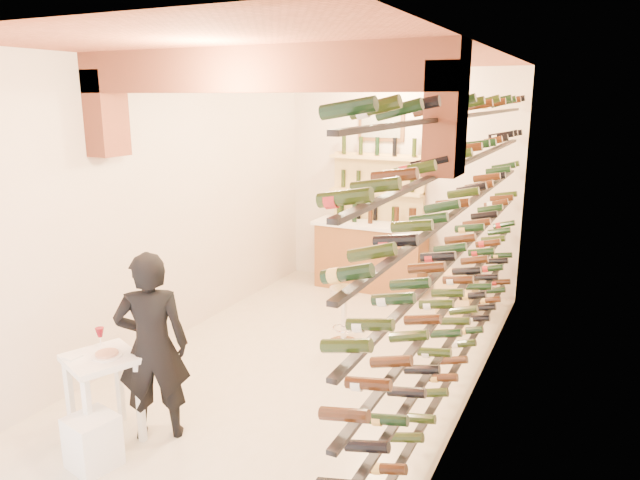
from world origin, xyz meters
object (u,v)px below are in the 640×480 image
Objects in this scene: white_stool at (93,442)px; chrome_barstool at (344,312)px; back_counter at (371,254)px; crate_lower at (456,303)px; person at (152,347)px; wine_rack at (456,238)px; tasting_table at (102,371)px.

chrome_barstool reaches higher than white_stool.
crate_lower is (1.39, -0.45, -0.40)m from back_counter.
person is at bearing -92.68° from back_counter.
back_counter is 3.79× the size of crate_lower.
back_counter reaches higher than crate_lower.
wine_rack reaches higher than white_stool.
wine_rack is 3.38m from back_counter.
tasting_table is 4.70m from crate_lower.
back_counter is at bearing 106.45° from tasting_table.
tasting_table is 1.34× the size of chrome_barstool.
tasting_table reaches higher than chrome_barstool.
person is 2.35× the size of chrome_barstool.
person is 4.37m from crate_lower.
back_counter is at bearing 85.87° from white_stool.
wine_rack reaches higher than person.
crate_lower is (1.75, 4.57, -0.07)m from white_stool.
person reaches higher than white_stool.
white_stool is (0.18, -0.32, -0.41)m from tasting_table.
wine_rack is 1.89m from chrome_barstool.
tasting_table is at bearing -114.41° from crate_lower.
person is 3.61× the size of crate_lower.
person is at bearing 59.06° from tasting_table.
crate_lower is at bearing 69.02° from white_stool.
white_stool is 0.93× the size of crate_lower.
crate_lower is at bearing -145.83° from person.
back_counter reaches higher than tasting_table.
white_stool is 0.26× the size of person.
white_stool is 4.90m from crate_lower.
chrome_barstool reaches higher than crate_lower.
crate_lower is (1.60, 4.02, -0.67)m from person.
chrome_barstool is 1.87m from crate_lower.
tasting_table is 0.55m from white_stool.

